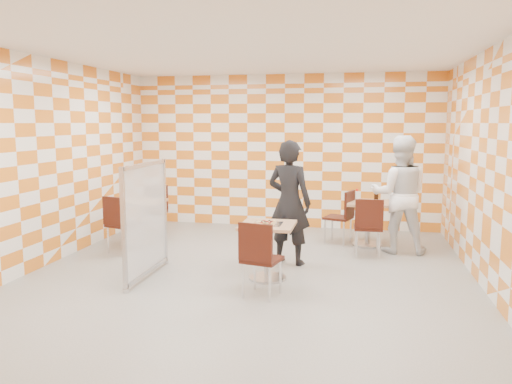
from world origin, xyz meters
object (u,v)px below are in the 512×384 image
main_table (268,242)px  sport_bottle (357,195)px  soda_bottle (376,196)px  chair_empty_far (156,207)px  partition (146,219)px  man_dark (289,202)px  second_table (368,216)px  chair_main_front (259,254)px  man_white (399,194)px  empty_table (142,215)px  chair_second_front (368,223)px  chair_empty_near (119,220)px  chair_second_side (343,213)px

main_table → sport_bottle: 2.55m
main_table → soda_bottle: 2.65m
chair_empty_far → partition: partition is taller
main_table → partition: (-1.61, -0.24, 0.28)m
man_dark → partition: bearing=47.8°
second_table → chair_main_front: chair_main_front is taller
second_table → man_white: 0.71m
partition → chair_main_front: bearing=-17.6°
chair_main_front → man_dark: bearing=84.8°
soda_bottle → empty_table: bearing=-169.7°
empty_table → sport_bottle: size_ratio=3.75×
main_table → chair_second_front: (1.33, 1.35, 0.04)m
chair_second_front → partition: size_ratio=0.60×
chair_empty_far → partition: (0.86, -2.35, 0.25)m
empty_table → chair_main_front: chair_main_front is taller
empty_table → chair_empty_far: (-0.02, 0.64, 0.04)m
empty_table → man_dark: 2.73m
man_white → sport_bottle: (-0.66, 0.44, -0.10)m
main_table → man_dark: size_ratio=0.41×
chair_empty_near → man_white: size_ratio=0.49×
chair_second_front → partition: 3.35m
main_table → chair_second_front: 1.90m
chair_second_side → man_white: size_ratio=0.49×
man_dark → chair_second_front: bearing=-137.1°
second_table → partition: bearing=-141.1°
chair_main_front → soda_bottle: soda_bottle is taller
chair_main_front → partition: bearing=162.4°
partition → chair_second_front: bearing=28.5°
main_table → chair_empty_near: chair_empty_near is taller
chair_second_front → soda_bottle: soda_bottle is taller
empty_table → soda_bottle: soda_bottle is taller
second_table → chair_empty_near: (-3.87, -1.34, 0.04)m
second_table → chair_main_front: size_ratio=0.81×
partition → man_dark: bearing=30.3°
empty_table → sport_bottle: sport_bottle is taller
second_table → chair_second_front: bearing=-90.6°
main_table → second_table: (1.34, 2.14, 0.00)m
chair_empty_far → sport_bottle: bearing=2.2°
man_white → soda_bottle: bearing=-47.7°
chair_second_front → man_dark: bearing=-154.5°
second_table → chair_empty_near: bearing=-160.9°
sport_bottle → main_table: bearing=-116.9°
sport_bottle → chair_main_front: bearing=-110.3°
chair_empty_near → second_table: bearing=19.1°
chair_second_front → chair_empty_far: (-3.79, 0.76, 0.00)m
man_dark → man_white: (1.63, 1.01, 0.02)m
second_table → man_dark: bearing=-131.0°
empty_table → man_white: 4.29m
empty_table → man_dark: bearing=-14.2°
main_table → soda_bottle: bearing=56.2°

